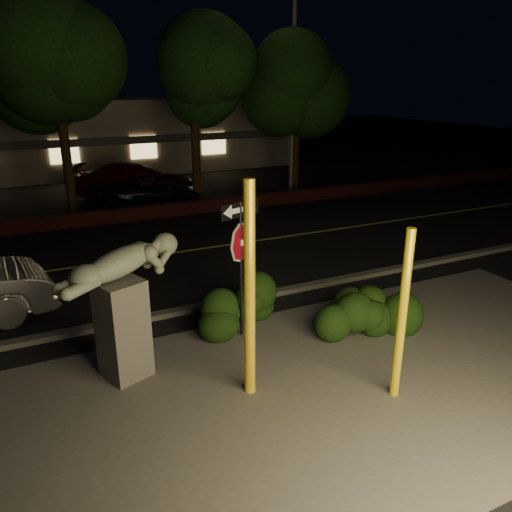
{
  "coord_description": "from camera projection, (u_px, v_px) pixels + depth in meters",
  "views": [
    {
      "loc": [
        -4.2,
        -7.01,
        4.97
      ],
      "look_at": [
        -0.1,
        1.6,
        1.6
      ],
      "focal_mm": 35.0,
      "sensor_mm": 36.0,
      "label": 1
    }
  ],
  "objects": [
    {
      "name": "lane_marking",
      "position": [
        183.0,
        251.0,
        15.28
      ],
      "size": [
        80.0,
        0.12,
        0.0
      ],
      "primitive_type": "cube",
      "color": "#AEA545",
      "rests_on": "road"
    },
    {
      "name": "yellow_pole_right",
      "position": [
        402.0,
        317.0,
        7.86
      ],
      "size": [
        0.15,
        0.15,
        2.91
      ],
      "primitive_type": "cylinder",
      "color": "yellow",
      "rests_on": "ground"
    },
    {
      "name": "road",
      "position": [
        183.0,
        252.0,
        15.29
      ],
      "size": [
        80.0,
        8.0,
        0.01
      ],
      "primitive_type": "cube",
      "color": "black",
      "rests_on": "ground"
    },
    {
      "name": "signpost",
      "position": [
        241.0,
        243.0,
        9.62
      ],
      "size": [
        0.91,
        0.33,
        2.82
      ],
      "rotation": [
        0.0,
        0.0,
        0.33
      ],
      "color": "black",
      "rests_on": "ground"
    },
    {
      "name": "patio",
      "position": [
        327.0,
        389.0,
        8.48
      ],
      "size": [
        14.0,
        6.0,
        0.02
      ],
      "primitive_type": "cube",
      "color": "#4C4944",
      "rests_on": "ground"
    },
    {
      "name": "ground",
      "position": [
        158.0,
        227.0,
        17.84
      ],
      "size": [
        90.0,
        90.0,
        0.0
      ],
      "primitive_type": "plane",
      "color": "black",
      "rests_on": "ground"
    },
    {
      "name": "hedge_center",
      "position": [
        241.0,
        304.0,
        10.5
      ],
      "size": [
        2.04,
        1.07,
        1.03
      ],
      "primitive_type": "ellipsoid",
      "rotation": [
        0.0,
        0.0,
        -0.08
      ],
      "color": "black",
      "rests_on": "ground"
    },
    {
      "name": "building",
      "position": [
        90.0,
        133.0,
        29.93
      ],
      "size": [
        22.0,
        10.2,
        4.0
      ],
      "color": "#665C52",
      "rests_on": "ground"
    },
    {
      "name": "tree_far_c",
      "position": [
        192.0,
        61.0,
        19.35
      ],
      "size": [
        4.8,
        4.8,
        7.84
      ],
      "color": "black",
      "rests_on": "ground"
    },
    {
      "name": "hedge_right",
      "position": [
        348.0,
        307.0,
        10.34
      ],
      "size": [
        1.8,
        1.36,
        1.05
      ],
      "primitive_type": "ellipsoid",
      "rotation": [
        0.0,
        0.0,
        -0.36
      ],
      "color": "black",
      "rests_on": "ground"
    },
    {
      "name": "brick_wall",
      "position": [
        148.0,
        212.0,
        18.86
      ],
      "size": [
        40.0,
        0.35,
        0.5
      ],
      "primitive_type": "cube",
      "color": "#431615",
      "rests_on": "ground"
    },
    {
      "name": "streetlight",
      "position": [
        289.0,
        49.0,
        20.98
      ],
      "size": [
        1.58,
        0.46,
        10.45
      ],
      "rotation": [
        0.0,
        0.0,
        -0.02
      ],
      "color": "#4A4A4E",
      "rests_on": "ground"
    },
    {
      "name": "curb",
      "position": [
        236.0,
        300.0,
        11.78
      ],
      "size": [
        80.0,
        0.25,
        0.12
      ],
      "primitive_type": "cube",
      "color": "#4C4944",
      "rests_on": "ground"
    },
    {
      "name": "sculpture",
      "position": [
        122.0,
        297.0,
        8.43
      ],
      "size": [
        2.24,
        1.32,
        2.43
      ],
      "rotation": [
        0.0,
        0.0,
        0.36
      ],
      "color": "#4C4944",
      "rests_on": "ground"
    },
    {
      "name": "parked_car_darkred",
      "position": [
        136.0,
        181.0,
        22.11
      ],
      "size": [
        5.65,
        3.81,
        1.52
      ],
      "primitive_type": "imported",
      "rotation": [
        0.0,
        0.0,
        1.22
      ],
      "color": "#45090C",
      "rests_on": "ground"
    },
    {
      "name": "tree_far_d",
      "position": [
        297.0,
        69.0,
        21.89
      ],
      "size": [
        4.4,
        4.4,
        7.42
      ],
      "color": "black",
      "rests_on": "ground"
    },
    {
      "name": "hedge_far_right",
      "position": [
        377.0,
        305.0,
        10.33
      ],
      "size": [
        1.91,
        1.59,
        1.13
      ],
      "primitive_type": "ellipsoid",
      "rotation": [
        0.0,
        0.0,
        -0.41
      ],
      "color": "black",
      "rests_on": "ground"
    },
    {
      "name": "yellow_pole_left",
      "position": [
        250.0,
        293.0,
        7.82
      ],
      "size": [
        0.18,
        0.18,
        3.63
      ],
      "primitive_type": "cylinder",
      "color": "yellow",
      "rests_on": "ground"
    },
    {
      "name": "parking_lot",
      "position": [
        119.0,
        190.0,
        23.8
      ],
      "size": [
        40.0,
        12.0,
        0.01
      ],
      "primitive_type": "cube",
      "color": "black",
      "rests_on": "ground"
    },
    {
      "name": "tree_far_b",
      "position": [
        53.0,
        48.0,
        17.53
      ],
      "size": [
        5.2,
        5.2,
        8.41
      ],
      "color": "black",
      "rests_on": "ground"
    },
    {
      "name": "parked_car_dark",
      "position": [
        151.0,
        191.0,
        20.9
      ],
      "size": [
        4.5,
        2.9,
        1.15
      ],
      "primitive_type": "imported",
      "rotation": [
        0.0,
        0.0,
        1.32
      ],
      "color": "black",
      "rests_on": "ground"
    }
  ]
}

